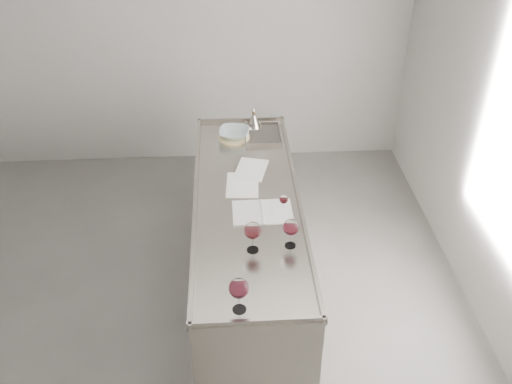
{
  "coord_description": "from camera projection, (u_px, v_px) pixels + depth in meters",
  "views": [
    {
      "loc": [
        0.36,
        -3.04,
        3.29
      ],
      "look_at": [
        0.56,
        0.26,
        1.02
      ],
      "focal_mm": 40.0,
      "sensor_mm": 36.0,
      "label": 1
    }
  ],
  "objects": [
    {
      "name": "loose_paper_top",
      "position": [
        242.0,
        185.0,
        4.22
      ],
      "size": [
        0.26,
        0.35,
        0.0
      ],
      "primitive_type": "cube",
      "rotation": [
        0.0,
        0.0,
        -0.06
      ],
      "color": "white",
      "rests_on": "counter"
    },
    {
      "name": "trivet",
      "position": [
        234.0,
        137.0,
        4.8
      ],
      "size": [
        0.34,
        0.34,
        0.02
      ],
      "primitive_type": "cylinder",
      "rotation": [
        0.0,
        0.0,
        -0.43
      ],
      "color": "beige",
      "rests_on": "counter"
    },
    {
      "name": "wine_glass_small",
      "position": [
        284.0,
        200.0,
        3.91
      ],
      "size": [
        0.06,
        0.06,
        0.12
      ],
      "rotation": [
        0.0,
        0.0,
        0.28
      ],
      "color": "white",
      "rests_on": "counter"
    },
    {
      "name": "room_shell",
      "position": [
        169.0,
        168.0,
        3.55
      ],
      "size": [
        4.54,
        5.04,
        2.84
      ],
      "color": "#565350",
      "rests_on": "ground"
    },
    {
      "name": "wine_funnel",
      "position": [
        254.0,
        121.0,
        4.94
      ],
      "size": [
        0.13,
        0.13,
        0.19
      ],
      "rotation": [
        0.0,
        0.0,
        -0.39
      ],
      "color": "#A29990",
      "rests_on": "counter"
    },
    {
      "name": "ceramic_bowl",
      "position": [
        234.0,
        133.0,
        4.78
      ],
      "size": [
        0.29,
        0.29,
        0.06
      ],
      "primitive_type": "imported",
      "rotation": [
        0.0,
        0.0,
        -0.15
      ],
      "color": "#98ABB1",
      "rests_on": "trivet"
    },
    {
      "name": "loose_paper_under",
      "position": [
        251.0,
        169.0,
        4.4
      ],
      "size": [
        0.3,
        0.37,
        0.0
      ],
      "primitive_type": "cube",
      "rotation": [
        0.0,
        0.0,
        -0.26
      ],
      "color": "white",
      "rests_on": "counter"
    },
    {
      "name": "notebook",
      "position": [
        262.0,
        212.0,
        3.93
      ],
      "size": [
        0.41,
        0.29,
        0.02
      ],
      "rotation": [
        0.0,
        0.0,
        0.01
      ],
      "color": "white",
      "rests_on": "counter"
    },
    {
      "name": "wine_glass_middle",
      "position": [
        253.0,
        231.0,
        3.53
      ],
      "size": [
        0.11,
        0.11,
        0.21
      ],
      "rotation": [
        0.0,
        0.0,
        -0.21
      ],
      "color": "white",
      "rests_on": "counter"
    },
    {
      "name": "wine_glass_left",
      "position": [
        239.0,
        289.0,
        3.1
      ],
      "size": [
        0.11,
        0.11,
        0.22
      ],
      "rotation": [
        0.0,
        0.0,
        0.02
      ],
      "color": "white",
      "rests_on": "counter"
    },
    {
      "name": "counter",
      "position": [
        248.0,
        248.0,
        4.35
      ],
      "size": [
        0.77,
        2.42,
        0.97
      ],
      "color": "gray",
      "rests_on": "ground"
    },
    {
      "name": "wine_glass_right",
      "position": [
        291.0,
        228.0,
        3.57
      ],
      "size": [
        0.1,
        0.1,
        0.2
      ],
      "rotation": [
        0.0,
        0.0,
        0.13
      ],
      "color": "white",
      "rests_on": "counter"
    }
  ]
}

